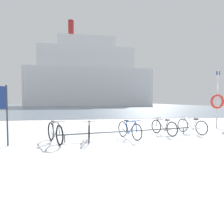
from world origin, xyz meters
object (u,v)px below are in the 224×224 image
object	(u,v)px
bicycle_1	(89,131)
bicycle_2	(129,130)
bicycle_4	(192,126)
rescue_post	(217,100)
bicycle_0	(55,133)
bicycle_3	(164,127)
ferry_ship	(89,78)

from	to	relation	value
bicycle_1	bicycle_2	xyz separation A→B (m)	(1.60, 0.11, 0.00)
bicycle_4	rescue_post	xyz separation A→B (m)	(2.32, 1.40, 1.20)
bicycle_0	bicycle_1	xyz separation A→B (m)	(1.23, 0.28, -0.02)
bicycle_3	rescue_post	size ratio (longest dim) A/B	0.47
bicycle_4	ferry_ship	bearing A→B (deg)	93.02
ferry_ship	bicycle_4	bearing A→B (deg)	-86.98
bicycle_0	bicycle_2	size ratio (longest dim) A/B	1.02
ferry_ship	bicycle_1	bearing A→B (deg)	-91.72
bicycle_2	ferry_ship	bearing A→B (deg)	89.86
bicycle_4	bicycle_1	bearing A→B (deg)	-169.07
bicycle_3	rescue_post	bearing A→B (deg)	22.78
bicycle_0	bicycle_4	size ratio (longest dim) A/B	0.96
bicycle_1	ferry_ship	world-z (taller)	ferry_ship
bicycle_0	bicycle_3	world-z (taller)	bicycle_0
bicycle_2	bicycle_4	distance (m)	3.26
bicycle_1	rescue_post	size ratio (longest dim) A/B	0.50
bicycle_3	ferry_ship	world-z (taller)	ferry_ship
bicycle_3	ferry_ship	xyz separation A→B (m)	(-1.57, 57.41, 8.90)
bicycle_1	bicycle_2	size ratio (longest dim) A/B	1.10
bicycle_0	rescue_post	xyz separation A→B (m)	(8.32, 2.60, 1.18)
bicycle_2	rescue_post	size ratio (longest dim) A/B	0.46
rescue_post	bicycle_3	bearing A→B (deg)	-157.22
bicycle_3	ferry_ship	distance (m)	58.12
bicycle_4	ferry_ship	world-z (taller)	ferry_ship
bicycle_3	bicycle_1	bearing A→B (deg)	-167.44
bicycle_4	rescue_post	bearing A→B (deg)	31.12
rescue_post	ferry_ship	distance (m)	56.61
bicycle_0	rescue_post	world-z (taller)	rescue_post
bicycle_0	bicycle_4	distance (m)	6.11
bicycle_1	ferry_ship	xyz separation A→B (m)	(1.75, 58.15, 8.89)
bicycle_1	bicycle_4	world-z (taller)	bicycle_1
bicycle_2	rescue_post	world-z (taller)	rescue_post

